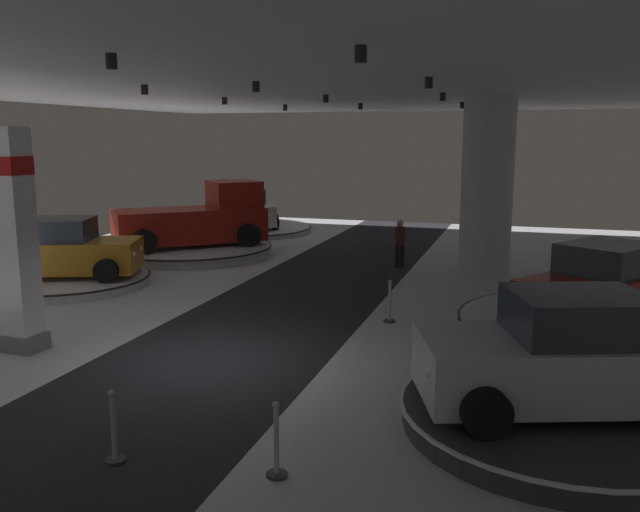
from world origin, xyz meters
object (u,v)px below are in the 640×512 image
object	(u,v)px
display_platform_near_right	(562,416)
visitor_walking_near	(400,241)
display_car_mid_left	(63,250)
display_platform_deep_left	(245,228)
brand_sign_pylon	(7,237)
display_car_deep_left	(245,210)
column_right	(487,187)
pickup_truck_far_left	(198,219)
display_car_near_right	(568,356)
display_platform_mid_left	(66,280)
display_platform_mid_right	(599,327)
display_platform_far_left	(191,250)
display_car_mid_right	(603,287)

from	to	relation	value
display_platform_near_right	visitor_walking_near	world-z (taller)	visitor_walking_near
display_car_mid_left	display_platform_deep_left	distance (m)	11.80
brand_sign_pylon	display_car_deep_left	size ratio (longest dim) A/B	1.01
column_right	pickup_truck_far_left	bearing A→B (deg)	176.69
display_car_mid_left	pickup_truck_far_left	bearing A→B (deg)	76.41
display_platform_near_right	display_car_near_right	size ratio (longest dim) A/B	1.05
column_right	display_platform_mid_left	size ratio (longest dim) A/B	1.14
display_platform_near_right	display_platform_mid_right	bearing A→B (deg)	79.28
display_platform_mid_left	display_platform_near_right	world-z (taller)	display_platform_near_right
pickup_truck_far_left	display_platform_deep_left	world-z (taller)	pickup_truck_far_left
display_car_mid_left	display_platform_far_left	distance (m)	5.68
visitor_walking_near	display_platform_deep_left	bearing A→B (deg)	142.66
column_right	display_platform_mid_left	xyz separation A→B (m)	(-11.58, -5.11, -2.61)
display_platform_mid_left	display_car_mid_left	bearing A→B (deg)	-159.55
display_platform_mid_right	pickup_truck_far_left	xyz separation A→B (m)	(-13.07, 6.38, 1.13)
display_platform_mid_left	display_car_deep_left	xyz separation A→B (m)	(0.52, 11.76, 0.85)
display_platform_near_right	display_car_deep_left	bearing A→B (deg)	126.01
display_platform_deep_left	display_car_mid_left	bearing A→B (deg)	-92.76
display_platform_mid_right	visitor_walking_near	world-z (taller)	visitor_walking_near
display_car_mid_right	pickup_truck_far_left	xyz separation A→B (m)	(-13.09, 6.35, 0.23)
brand_sign_pylon	visitor_walking_near	world-z (taller)	brand_sign_pylon
display_platform_mid_left	display_platform_mid_right	bearing A→B (deg)	-2.68
display_car_mid_left	display_platform_far_left	size ratio (longest dim) A/B	0.77
visitor_walking_near	display_platform_mid_left	bearing A→B (deg)	-148.68
pickup_truck_far_left	display_platform_mid_left	bearing A→B (deg)	-103.34
brand_sign_pylon	display_platform_deep_left	distance (m)	17.36
display_platform_deep_left	visitor_walking_near	world-z (taller)	visitor_walking_near
display_platform_mid_left	display_platform_far_left	xyz separation A→B (m)	(1.11, 5.49, 0.06)
display_car_mid_left	pickup_truck_far_left	xyz separation A→B (m)	(1.38, 5.72, 0.28)
display_car_deep_left	display_platform_near_right	xyz separation A→B (m)	(12.90, -17.75, -0.80)
brand_sign_pylon	pickup_truck_far_left	xyz separation A→B (m)	(-1.57, 11.02, -1.01)
column_right	visitor_walking_near	distance (m)	3.30
brand_sign_pylon	display_car_mid_right	xyz separation A→B (m)	(11.51, 4.66, -1.24)
display_car_mid_left	visitor_walking_near	xyz separation A→B (m)	(8.89, 5.40, -0.11)
display_car_deep_left	display_car_near_right	world-z (taller)	display_car_near_right
display_platform_far_left	display_platform_deep_left	bearing A→B (deg)	95.28
pickup_truck_far_left	display_platform_mid_right	bearing A→B (deg)	-26.02
brand_sign_pylon	display_platform_mid_left	world-z (taller)	brand_sign_pylon
column_right	display_platform_near_right	xyz separation A→B (m)	(1.84, -11.10, -2.55)
display_car_mid_left	display_platform_deep_left	world-z (taller)	display_car_mid_left
display_car_mid_right	brand_sign_pylon	bearing A→B (deg)	-157.95
display_platform_mid_left	display_car_mid_right	bearing A→B (deg)	-2.58
display_platform_mid_left	display_car_near_right	bearing A→B (deg)	-23.95
column_right	pickup_truck_far_left	world-z (taller)	column_right
brand_sign_pylon	display_car_near_right	world-z (taller)	brand_sign_pylon
display_platform_mid_left	display_platform_near_right	distance (m)	14.69
display_platform_mid_left	column_right	bearing A→B (deg)	23.83
display_platform_mid_left	pickup_truck_far_left	size ratio (longest dim) A/B	0.90
display_car_deep_left	display_car_near_right	distance (m)	21.95
brand_sign_pylon	display_platform_mid_left	size ratio (longest dim) A/B	0.93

